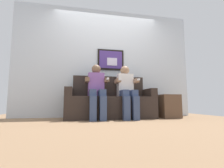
# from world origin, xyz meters

# --- Properties ---
(ground_plane) EXTENTS (5.50, 5.50, 0.00)m
(ground_plane) POSITION_xyz_m (0.00, 0.00, 0.00)
(ground_plane) COLOR #8C6B4C
(back_wall_assembly) EXTENTS (4.23, 0.10, 2.60)m
(back_wall_assembly) POSITION_xyz_m (0.00, 0.76, 1.30)
(back_wall_assembly) COLOR silver
(back_wall_assembly) RESTS_ON ground_plane
(couch) EXTENTS (1.83, 0.58, 0.90)m
(couch) POSITION_xyz_m (0.00, 0.33, 0.31)
(couch) COLOR #2D231E
(couch) RESTS_ON ground_plane
(person_on_left) EXTENTS (0.46, 0.56, 1.11)m
(person_on_left) POSITION_xyz_m (-0.31, 0.16, 0.61)
(person_on_left) COLOR #8C59A5
(person_on_left) RESTS_ON ground_plane
(person_on_right) EXTENTS (0.46, 0.56, 1.11)m
(person_on_right) POSITION_xyz_m (0.31, 0.16, 0.61)
(person_on_right) COLOR white
(person_on_right) RESTS_ON ground_plane
(side_table_right) EXTENTS (0.40, 0.40, 0.50)m
(side_table_right) POSITION_xyz_m (1.27, 0.22, 0.25)
(side_table_right) COLOR brown
(side_table_right) RESTS_ON ground_plane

